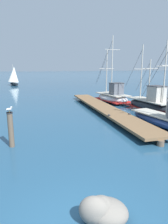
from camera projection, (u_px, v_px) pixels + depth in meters
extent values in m
cube|color=brown|center=(104.00, 108.00, 18.28)|extent=(3.38, 16.90, 0.16)
cylinder|color=brown|center=(161.00, 143.00, 10.38)|extent=(0.36, 0.36, 0.29)
cylinder|color=brown|center=(116.00, 117.00, 15.67)|extent=(0.36, 0.36, 0.29)
cylinder|color=brown|center=(94.00, 105.00, 20.97)|extent=(0.36, 0.36, 0.29)
cylinder|color=brown|center=(81.00, 97.00, 26.27)|extent=(0.36, 0.36, 0.29)
cube|color=#333338|center=(109.00, 115.00, 14.88)|extent=(0.14, 0.21, 0.08)
cube|color=#333338|center=(129.00, 114.00, 15.27)|extent=(0.14, 0.21, 0.08)
ellipsoid|color=black|center=(150.00, 106.00, 18.51)|extent=(2.03, 5.23, 1.02)
cube|color=#B2AD9E|center=(150.00, 100.00, 18.41)|extent=(1.79, 4.70, 0.08)
cube|color=#B21E19|center=(149.00, 108.00, 18.56)|extent=(2.05, 5.13, 0.08)
cube|color=#B7B2A8|center=(157.00, 94.00, 17.56)|extent=(1.14, 1.27, 1.26)
cube|color=#3D3D42|center=(157.00, 86.00, 17.42)|extent=(1.24, 1.37, 0.06)
cylinder|color=#B2ADA3|center=(149.00, 80.00, 18.26)|extent=(0.11, 0.11, 3.53)
cylinder|color=#B2ADA3|center=(150.00, 69.00, 18.05)|extent=(1.65, 0.12, 0.06)
cylinder|color=#333338|center=(143.00, 77.00, 19.08)|extent=(0.09, 1.84, 2.61)
cylinder|color=#B2ADA3|center=(142.00, 72.00, 19.17)|extent=(0.11, 0.11, 4.85)
cylinder|color=#B2ADA3|center=(142.00, 69.00, 19.12)|extent=(1.65, 0.12, 0.06)
cylinder|color=#333338|center=(133.00, 69.00, 20.30)|extent=(0.12, 2.52, 3.59)
cylinder|color=#B2ADA3|center=(165.00, 72.00, 16.47)|extent=(0.11, 0.11, 4.92)
cylinder|color=#B2ADA3|center=(165.00, 66.00, 16.38)|extent=(1.65, 0.12, 0.06)
cylinder|color=#333338|center=(154.00, 69.00, 17.62)|extent=(0.12, 2.56, 3.64)
ellipsoid|color=silver|center=(112.00, 98.00, 23.17)|extent=(2.64, 5.05, 0.96)
cube|color=#B2AD9E|center=(113.00, 94.00, 23.08)|extent=(2.34, 4.55, 0.08)
cube|color=#B21E19|center=(112.00, 100.00, 23.22)|extent=(2.66, 4.96, 0.08)
cube|color=#565B66|center=(116.00, 89.00, 22.30)|extent=(1.34, 1.14, 1.22)
cube|color=#3D3D42|center=(117.00, 83.00, 22.16)|extent=(1.44, 1.23, 0.06)
cylinder|color=#B2ADA3|center=(112.00, 65.00, 22.62)|extent=(0.11, 0.11, 6.22)
cylinder|color=#B2ADA3|center=(113.00, 50.00, 22.27)|extent=(1.96, 0.25, 0.06)
cylinder|color=#333338|center=(104.00, 63.00, 24.04)|extent=(0.34, 3.22, 4.60)
cylinder|color=#B2ADA3|center=(107.00, 72.00, 23.74)|extent=(0.11, 0.11, 4.84)
cylinder|color=#B2ADA3|center=(107.00, 69.00, 23.67)|extent=(1.96, 0.25, 0.06)
cylinder|color=#333338|center=(101.00, 69.00, 24.84)|extent=(0.27, 2.51, 3.58)
cylinder|color=#333338|center=(155.00, 74.00, 14.05)|extent=(0.24, 2.50, 3.57)
cylinder|color=brown|center=(11.00, 130.00, 10.12)|extent=(0.26, 0.26, 1.76)
cylinder|color=#28282D|center=(9.00, 113.00, 9.94)|extent=(0.30, 0.30, 0.06)
cylinder|color=gold|center=(9.00, 111.00, 9.94)|extent=(0.01, 0.01, 0.07)
cylinder|color=gold|center=(10.00, 111.00, 9.91)|extent=(0.01, 0.01, 0.07)
ellipsoid|color=white|center=(9.00, 109.00, 9.90)|extent=(0.30, 0.26, 0.13)
ellipsoid|color=silver|center=(8.00, 109.00, 9.91)|extent=(0.21, 0.16, 0.09)
ellipsoid|color=#383838|center=(6.00, 110.00, 9.82)|extent=(0.07, 0.06, 0.04)
ellipsoid|color=silver|center=(10.00, 109.00, 9.85)|extent=(0.21, 0.16, 0.09)
ellipsoid|color=#383838|center=(7.00, 110.00, 9.77)|extent=(0.07, 0.06, 0.04)
cone|color=white|center=(6.00, 110.00, 9.78)|extent=(0.11, 0.10, 0.07)
sphere|color=white|center=(11.00, 107.00, 9.98)|extent=(0.08, 0.08, 0.08)
cone|color=gold|center=(12.00, 107.00, 10.02)|extent=(0.05, 0.05, 0.02)
ellipsoid|color=slate|center=(100.00, 210.00, 5.23)|extent=(1.05, 0.97, 0.68)
ellipsoid|color=slate|center=(95.00, 211.00, 5.16)|extent=(1.02, 0.95, 0.74)
ellipsoid|color=slate|center=(107.00, 211.00, 5.27)|extent=(1.46, 1.46, 0.55)
ellipsoid|color=black|center=(14.00, 84.00, 45.18)|extent=(2.23, 4.56, 0.60)
cylinder|color=#B2ADA3|center=(13.00, 73.00, 44.78)|extent=(0.08, 0.08, 3.84)
cone|color=silver|center=(14.00, 74.00, 44.54)|extent=(3.04, 2.81, 3.48)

